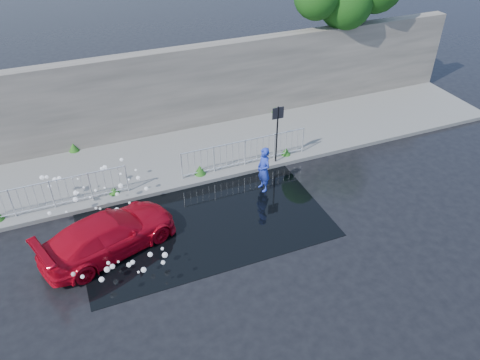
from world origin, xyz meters
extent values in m
plane|color=black|center=(0.00, 0.00, 0.00)|extent=(90.00, 90.00, 0.00)
cube|color=slate|center=(0.00, 5.00, 0.07)|extent=(30.00, 4.00, 0.15)
cube|color=slate|center=(0.00, 3.00, 0.08)|extent=(30.00, 0.25, 0.16)
cube|color=#555048|center=(0.00, 7.20, 1.90)|extent=(30.00, 0.60, 3.50)
cube|color=black|center=(0.50, 1.00, 0.01)|extent=(8.00, 5.00, 0.01)
cylinder|color=black|center=(4.20, 3.10, 1.25)|extent=(0.06, 0.06, 2.50)
cube|color=black|center=(4.20, 3.10, 2.25)|extent=(0.45, 0.04, 0.45)
cylinder|color=#332114|center=(10.00, 8.20, 2.50)|extent=(0.36, 0.36, 5.00)
sphere|color=#1C420F|center=(9.50, 7.40, 4.60)|extent=(2.40, 2.40, 2.40)
cylinder|color=silver|center=(-1.50, 3.35, 0.70)|extent=(0.05, 0.05, 1.10)
cylinder|color=silver|center=(-4.00, 3.35, 1.22)|extent=(5.00, 0.04, 0.04)
cylinder|color=silver|center=(-4.00, 3.35, 0.27)|extent=(5.00, 0.04, 0.04)
cylinder|color=silver|center=(0.50, 3.35, 0.70)|extent=(0.05, 0.05, 1.10)
cylinder|color=silver|center=(5.50, 3.35, 0.70)|extent=(0.05, 0.05, 1.10)
cylinder|color=silver|center=(3.00, 3.35, 1.22)|extent=(5.00, 0.04, 0.04)
cylinder|color=silver|center=(3.00, 3.35, 0.27)|extent=(5.00, 0.04, 0.04)
cone|color=#234C14|center=(-2.00, 3.40, 0.28)|extent=(0.36, 0.36, 0.26)
cone|color=#234C14|center=(1.20, 3.40, 0.33)|extent=(0.44, 0.44, 0.36)
cone|color=#234C14|center=(4.80, 3.40, 0.30)|extent=(0.38, 0.38, 0.29)
cone|color=#234C14|center=(-3.00, 6.90, 0.32)|extent=(0.42, 0.42, 0.34)
cone|color=#234C14|center=(6.00, 6.90, 0.28)|extent=(0.34, 0.34, 0.26)
sphere|color=white|center=(-1.15, 3.01, 0.84)|extent=(0.14, 0.14, 0.14)
sphere|color=white|center=(-4.16, 2.51, 0.58)|extent=(0.13, 0.13, 0.13)
sphere|color=white|center=(-2.74, 2.27, 0.53)|extent=(0.09, 0.09, 0.09)
sphere|color=white|center=(-3.26, 3.06, 0.76)|extent=(0.16, 0.16, 0.16)
sphere|color=white|center=(-4.19, 3.89, 1.09)|extent=(0.16, 0.16, 0.16)
sphere|color=white|center=(-1.14, 3.43, 0.90)|extent=(0.09, 0.09, 0.09)
sphere|color=white|center=(-2.84, 2.71, 0.70)|extent=(0.08, 0.08, 0.08)
sphere|color=white|center=(-1.49, 1.78, 0.37)|extent=(0.11, 0.11, 0.11)
sphere|color=white|center=(-1.67, 2.11, 0.56)|extent=(0.09, 0.09, 0.09)
sphere|color=white|center=(-2.13, 3.90, 0.97)|extent=(0.17, 0.17, 0.17)
sphere|color=white|center=(-1.68, 3.29, 0.96)|extent=(0.09, 0.09, 0.09)
sphere|color=white|center=(-4.04, 3.85, 1.10)|extent=(0.12, 0.12, 0.12)
sphere|color=white|center=(-2.39, 1.67, 0.28)|extent=(0.09, 0.09, 0.09)
sphere|color=white|center=(-2.62, 2.28, 0.47)|extent=(0.08, 0.08, 0.08)
sphere|color=white|center=(-2.97, 3.20, 0.82)|extent=(0.07, 0.07, 0.07)
sphere|color=white|center=(-1.47, 3.02, 0.84)|extent=(0.08, 0.08, 0.08)
sphere|color=white|center=(-3.17, 2.99, 0.79)|extent=(0.07, 0.07, 0.07)
sphere|color=white|center=(-2.25, 3.76, 1.04)|extent=(0.12, 0.12, 0.12)
sphere|color=white|center=(-1.80, 2.86, 0.78)|extent=(0.17, 0.17, 0.17)
sphere|color=white|center=(-3.80, 3.66, 1.05)|extent=(0.16, 0.16, 0.16)
sphere|color=white|center=(-3.66, 2.37, 0.58)|extent=(0.08, 0.08, 0.08)
sphere|color=white|center=(-4.01, 3.50, 0.94)|extent=(0.12, 0.12, 0.12)
sphere|color=white|center=(-3.09, 3.49, 1.00)|extent=(0.07, 0.07, 0.07)
sphere|color=white|center=(-2.62, 3.04, 0.69)|extent=(0.10, 0.10, 0.10)
sphere|color=white|center=(-2.61, 1.99, 0.45)|extent=(0.08, 0.08, 0.08)
sphere|color=white|center=(-1.51, 3.94, 1.12)|extent=(0.13, 0.13, 0.13)
sphere|color=white|center=(-3.30, 2.76, 0.71)|extent=(0.17, 0.17, 0.17)
sphere|color=white|center=(-0.99, 2.60, 0.61)|extent=(0.14, 0.14, 0.14)
sphere|color=white|center=(-1.09, 1.70, 0.23)|extent=(0.11, 0.11, 0.11)
sphere|color=white|center=(-3.66, 3.83, 0.96)|extent=(0.15, 0.15, 0.15)
sphere|color=white|center=(-2.31, 2.84, 0.85)|extent=(0.07, 0.07, 0.07)
sphere|color=white|center=(-3.26, 3.74, 0.94)|extent=(0.08, 0.08, 0.08)
sphere|color=white|center=(-2.12, 2.01, 0.46)|extent=(0.17, 0.17, 0.17)
sphere|color=white|center=(-1.98, 2.57, 0.68)|extent=(0.13, 0.13, 0.13)
sphere|color=white|center=(-1.40, -1.40, 0.96)|extent=(0.12, 0.12, 0.12)
sphere|color=white|center=(-2.10, -1.47, 0.94)|extent=(0.07, 0.07, 0.07)
sphere|color=white|center=(-2.69, -0.37, 0.33)|extent=(0.15, 0.15, 0.15)
sphere|color=white|center=(-2.85, -0.65, 0.54)|extent=(0.17, 0.17, 0.17)
sphere|color=white|center=(-1.59, -0.45, 0.47)|extent=(0.15, 0.15, 0.15)
sphere|color=white|center=(-3.50, -1.07, 0.93)|extent=(0.11, 0.11, 0.11)
sphere|color=white|center=(-2.29, -1.25, 1.07)|extent=(0.13, 0.13, 0.13)
sphere|color=white|center=(-2.78, -0.54, 0.67)|extent=(0.10, 0.10, 0.10)
sphere|color=white|center=(-1.18, -0.55, 0.39)|extent=(0.17, 0.17, 0.17)
sphere|color=white|center=(-3.74, -0.50, 0.57)|extent=(0.13, 0.13, 0.13)
sphere|color=white|center=(-1.23, -0.90, 0.75)|extent=(0.07, 0.07, 0.07)
sphere|color=white|center=(-1.96, -1.53, 1.03)|extent=(0.15, 0.15, 0.15)
sphere|color=white|center=(-2.49, -0.11, 0.21)|extent=(0.08, 0.08, 0.08)
sphere|color=white|center=(-2.15, -0.86, 0.75)|extent=(0.13, 0.13, 0.13)
sphere|color=white|center=(-1.25, -0.63, 0.74)|extent=(0.09, 0.09, 0.09)
sphere|color=white|center=(-3.05, -1.43, 1.00)|extent=(0.14, 0.14, 0.14)
imported|color=#B50718|center=(-2.57, 0.73, 0.61)|extent=(4.56, 3.01, 1.23)
imported|color=#2339B3|center=(3.07, 1.80, 0.86)|extent=(0.47, 0.67, 1.72)
camera|label=1|loc=(-2.90, -10.56, 10.12)|focal=35.00mm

